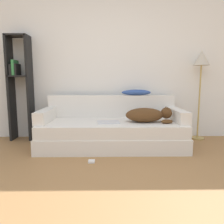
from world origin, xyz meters
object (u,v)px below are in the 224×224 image
at_px(throw_pillow, 136,92).
at_px(floor_lamp, 201,65).
at_px(laptop, 108,122).
at_px(bookshelf, 20,83).
at_px(power_adapter, 92,161).
at_px(dog, 148,115).
at_px(couch, 112,134).

distance_m(throw_pillow, floor_lamp, 1.14).
height_order(laptop, bookshelf, bookshelf).
bearing_deg(power_adapter, dog, 36.36).
xyz_separation_m(couch, bookshelf, (-1.50, 0.43, 0.74)).
distance_m(laptop, bookshelf, 1.63).
distance_m(dog, throw_pillow, 0.56).
height_order(dog, power_adapter, dog).
height_order(throw_pillow, bookshelf, bookshelf).
height_order(dog, throw_pillow, throw_pillow).
bearing_deg(floor_lamp, power_adapter, -148.27).
bearing_deg(laptop, floor_lamp, 14.27).
bearing_deg(bookshelf, couch, -16.07).
bearing_deg(dog, throw_pillow, 103.71).
bearing_deg(couch, throw_pillow, 43.05).
xyz_separation_m(couch, laptop, (-0.05, -0.12, 0.20)).
xyz_separation_m(throw_pillow, floor_lamp, (1.05, 0.03, 0.44)).
bearing_deg(bookshelf, power_adapter, -41.05).
bearing_deg(throw_pillow, couch, -136.95).
bearing_deg(floor_lamp, bookshelf, 179.56).
distance_m(throw_pillow, bookshelf, 1.90).
distance_m(couch, dog, 0.60).
xyz_separation_m(bookshelf, floor_lamp, (2.95, -0.02, 0.29)).
bearing_deg(floor_lamp, couch, -164.31).
xyz_separation_m(dog, floor_lamp, (0.94, 0.49, 0.74)).
xyz_separation_m(dog, laptop, (-0.57, -0.04, -0.10)).
height_order(couch, dog, dog).
height_order(couch, floor_lamp, floor_lamp).
bearing_deg(couch, power_adapter, -111.51).
height_order(floor_lamp, power_adapter, floor_lamp).
relative_size(dog, bookshelf, 0.40).
bearing_deg(laptop, bookshelf, 154.09).
xyz_separation_m(couch, dog, (0.51, -0.08, 0.30)).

